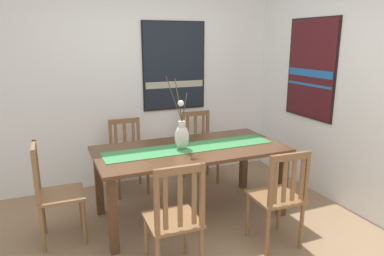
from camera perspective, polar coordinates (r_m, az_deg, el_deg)
name	(u,v)px	position (r m, az deg, el deg)	size (l,w,h in m)	color
ground_plane	(205,244)	(3.55, 2.05, -18.32)	(6.40, 6.40, 0.03)	#8E7051
wall_back	(147,81)	(4.77, -7.37, 7.57)	(6.40, 0.12, 2.70)	white
wall_side	(364,92)	(4.18, 26.12, 5.30)	(0.12, 6.40, 2.70)	white
dining_table	(190,157)	(3.77, -0.27, -4.70)	(2.00, 0.97, 0.77)	#51331E
table_runner	(190,148)	(3.74, -0.27, -3.19)	(1.84, 0.36, 0.01)	#388447
centerpiece_vase	(182,134)	(3.65, -1.65, -1.05)	(0.21, 0.23, 0.76)	silver
chair_0	(128,154)	(4.53, -10.34, -4.18)	(0.43, 0.43, 0.91)	brown
chair_1	(279,196)	(3.37, 13.92, -10.67)	(0.44, 0.44, 0.95)	brown
chair_2	(53,191)	(3.59, -21.60, -9.47)	(0.43, 0.43, 0.97)	brown
chair_3	(199,145)	(4.79, 1.15, -2.84)	(0.44, 0.44, 0.94)	brown
chair_4	(175,219)	(2.89, -2.82, -14.47)	(0.43, 0.43, 1.00)	brown
painting_on_back_wall	(174,66)	(4.81, -2.92, 9.98)	(0.88, 0.05, 1.17)	black
painting_on_side_wall	(311,69)	(4.64, 18.78, 9.05)	(0.05, 0.83, 1.23)	black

